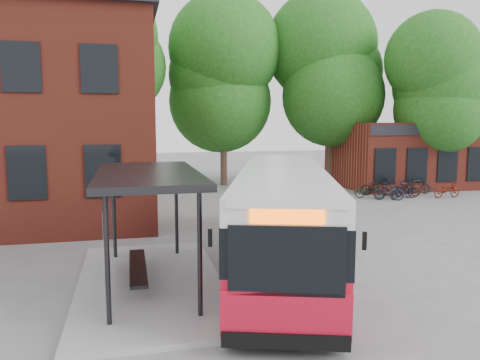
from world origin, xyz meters
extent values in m
plane|color=slate|center=(0.00, 0.00, 0.00)|extent=(100.00, 100.00, 0.00)
imported|color=black|center=(7.51, 9.93, 0.40)|extent=(1.60, 1.11, 0.80)
imported|color=black|center=(8.14, 9.08, 0.46)|extent=(1.58, 0.99, 0.92)
imported|color=black|center=(8.39, 10.73, 0.48)|extent=(1.91, 0.98, 0.96)
imported|color=black|center=(9.36, 9.51, 0.50)|extent=(1.68, 0.54, 1.00)
imported|color=black|center=(9.04, 9.34, 0.47)|extent=(1.91, 1.19, 0.95)
imported|color=#5C1305|center=(9.81, 10.01, 0.45)|extent=(1.55, 0.78, 0.90)
imported|color=#5C1105|center=(11.61, 9.11, 0.41)|extent=(1.60, 0.64, 0.83)
imported|color=black|center=(10.87, 10.67, 0.47)|extent=(1.59, 0.64, 0.93)
camera|label=1|loc=(-4.93, -12.45, 4.06)|focal=35.00mm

